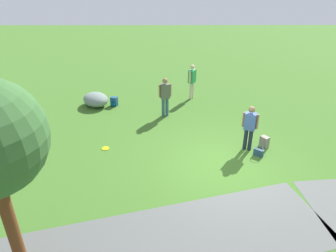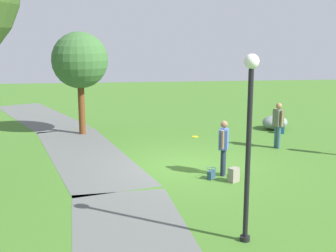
# 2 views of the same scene
# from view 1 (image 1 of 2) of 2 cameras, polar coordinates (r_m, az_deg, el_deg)

# --- Properties ---
(ground_plane) EXTENTS (48.00, 48.00, 0.00)m
(ground_plane) POSITION_cam_1_polar(r_m,az_deg,el_deg) (10.26, 9.71, -6.78)
(ground_plane) COLOR #3E6D25
(footpath_segment_mid) EXTENTS (8.35, 4.47, 0.01)m
(footpath_segment_mid) POSITION_cam_1_polar(r_m,az_deg,el_deg) (7.71, -0.72, -20.36)
(footpath_segment_mid) COLOR #595C59
(footpath_segment_mid) RESTS_ON ground
(lawn_boulder) EXTENTS (1.56, 1.57, 0.58)m
(lawn_boulder) POSITION_cam_1_polar(r_m,az_deg,el_deg) (14.34, -12.87, 4.66)
(lawn_boulder) COLOR slate
(lawn_boulder) RESTS_ON ground
(woman_with_handbag) EXTENTS (0.49, 0.36, 1.60)m
(woman_with_handbag) POSITION_cam_1_polar(r_m,az_deg,el_deg) (10.75, 14.46, 0.11)
(woman_with_handbag) COLOR #1D2737
(woman_with_handbag) RESTS_ON ground
(man_near_boulder) EXTENTS (0.51, 0.32, 1.62)m
(man_near_boulder) POSITION_cam_1_polar(r_m,az_deg,el_deg) (12.79, -0.53, 5.66)
(man_near_boulder) COLOR #345960
(man_near_boulder) RESTS_ON ground
(passerby_on_path) EXTENTS (0.39, 0.46, 1.61)m
(passerby_on_path) POSITION_cam_1_polar(r_m,az_deg,el_deg) (14.56, 4.32, 8.34)
(passerby_on_path) COLOR beige
(passerby_on_path) RESTS_ON ground
(handbag_on_grass) EXTENTS (0.38, 0.38, 0.31)m
(handbag_on_grass) POSITION_cam_1_polar(r_m,az_deg,el_deg) (10.86, 15.95, -4.51)
(handbag_on_grass) COLOR navy
(handbag_on_grass) RESTS_ON ground
(backpack_by_boulder) EXTENTS (0.33, 0.33, 0.40)m
(backpack_by_boulder) POSITION_cam_1_polar(r_m,az_deg,el_deg) (14.21, -9.66, 4.34)
(backpack_by_boulder) COLOR navy
(backpack_by_boulder) RESTS_ON ground
(spare_backpack_on_lawn) EXTENTS (0.35, 0.34, 0.40)m
(spare_backpack_on_lawn) POSITION_cam_1_polar(r_m,az_deg,el_deg) (11.38, 16.87, -2.78)
(spare_backpack_on_lawn) COLOR gray
(spare_backpack_on_lawn) RESTS_ON ground
(frisbee_on_grass) EXTENTS (0.25, 0.25, 0.02)m
(frisbee_on_grass) POSITION_cam_1_polar(r_m,az_deg,el_deg) (11.10, -11.16, -3.96)
(frisbee_on_grass) COLOR yellow
(frisbee_on_grass) RESTS_ON ground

